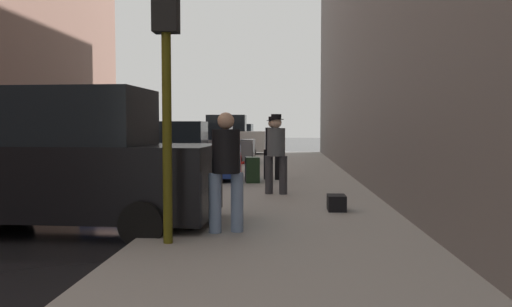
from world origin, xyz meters
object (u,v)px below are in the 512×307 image
(parked_blue_sedan, at_px, (166,155))
(parked_gray_coupe, at_px, (205,146))
(pedestrian_with_beanie, at_px, (276,150))
(duffel_bag, at_px, (336,203))
(traffic_light, at_px, (166,40))
(pedestrian_with_fedora, at_px, (272,145))
(rolling_suitcase, at_px, (252,170))
(parked_black_suv, at_px, (72,166))
(pedestrian_in_jeans, at_px, (226,166))
(parked_white_van, at_px, (224,137))
(fire_hydrant, at_px, (238,161))
(parked_dark_green_sedan, at_px, (236,138))

(parked_blue_sedan, distance_m, parked_gray_coupe, 6.68)
(pedestrian_with_beanie, bearing_deg, duffel_bag, -61.88)
(traffic_light, distance_m, pedestrian_with_fedora, 7.96)
(traffic_light, bearing_deg, rolling_suitcase, 84.96)
(parked_gray_coupe, relative_size, rolling_suitcase, 4.05)
(parked_black_suv, distance_m, pedestrian_with_fedora, 7.05)
(parked_blue_sedan, distance_m, pedestrian_in_jeans, 7.27)
(parked_white_van, height_order, pedestrian_in_jeans, parked_white_van)
(traffic_light, height_order, pedestrian_with_fedora, traffic_light)
(parked_blue_sedan, distance_m, parked_white_van, 13.15)
(pedestrian_with_beanie, bearing_deg, rolling_suitcase, 106.64)
(fire_hydrant, bearing_deg, parked_black_suv, -101.81)
(parked_white_van, relative_size, rolling_suitcase, 4.46)
(parked_white_van, xyz_separation_m, fire_hydrant, (1.80, -10.69, -0.54))
(parked_black_suv, distance_m, pedestrian_with_beanie, 4.64)
(rolling_suitcase, bearing_deg, fire_hydrant, 102.86)
(parked_white_van, xyz_separation_m, rolling_suitcase, (2.47, -13.63, -0.54))
(parked_blue_sedan, xyz_separation_m, parked_gray_coupe, (0.00, 6.68, 0.00))
(pedestrian_with_beanie, distance_m, rolling_suitcase, 2.48)
(pedestrian_with_fedora, distance_m, duffel_bag, 5.32)
(pedestrian_in_jeans, height_order, duffel_bag, pedestrian_in_jeans)
(parked_dark_green_sedan, xyz_separation_m, pedestrian_with_beanie, (3.16, -22.52, 0.29))
(parked_black_suv, distance_m, rolling_suitcase, 6.23)
(parked_black_suv, distance_m, traffic_light, 2.86)
(parked_black_suv, height_order, duffel_bag, parked_black_suv)
(parked_gray_coupe, bearing_deg, traffic_light, -82.56)
(rolling_suitcase, bearing_deg, parked_dark_green_sedan, 96.97)
(pedestrian_in_jeans, xyz_separation_m, rolling_suitcase, (-0.05, 6.33, -0.61))
(parked_black_suv, xyz_separation_m, parked_blue_sedan, (0.00, 6.18, -0.18))
(parked_white_van, bearing_deg, parked_black_suv, -90.00)
(parked_blue_sedan, distance_m, fire_hydrant, 3.06)
(parked_black_suv, bearing_deg, rolling_suitcase, 66.52)
(parked_white_van, bearing_deg, pedestrian_with_beanie, -78.77)
(parked_blue_sedan, relative_size, pedestrian_in_jeans, 2.49)
(pedestrian_with_beanie, bearing_deg, traffic_light, -105.45)
(pedestrian_in_jeans, bearing_deg, parked_blue_sedan, 110.37)
(pedestrian_with_beanie, xyz_separation_m, rolling_suitcase, (-0.69, 2.30, -0.65))
(parked_gray_coupe, relative_size, pedestrian_with_beanie, 2.37)
(pedestrian_with_fedora, xyz_separation_m, rolling_suitcase, (-0.52, -0.69, -0.65))
(parked_black_suv, relative_size, rolling_suitcase, 4.49)
(traffic_light, height_order, pedestrian_in_jeans, traffic_light)
(traffic_light, relative_size, duffel_bag, 8.18)
(pedestrian_in_jeans, xyz_separation_m, duffel_bag, (1.76, 1.92, -0.81))
(pedestrian_with_fedora, bearing_deg, parked_black_suv, -115.16)
(pedestrian_in_jeans, distance_m, rolling_suitcase, 6.36)
(traffic_light, relative_size, pedestrian_with_fedora, 2.03)
(parked_white_van, relative_size, pedestrian_in_jeans, 2.71)
(pedestrian_in_jeans, height_order, rolling_suitcase, pedestrian_in_jeans)
(pedestrian_in_jeans, bearing_deg, parked_dark_green_sedan, 95.44)
(parked_gray_coupe, bearing_deg, pedestrian_with_fedora, -65.16)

